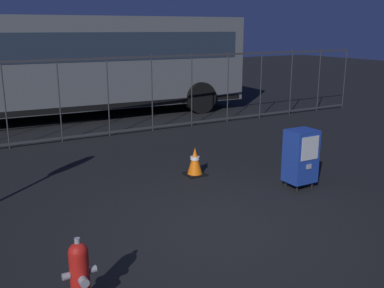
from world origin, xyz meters
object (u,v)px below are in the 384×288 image
newspaper_box_primary (301,156)px  bus_near (74,61)px  bus_far (18,54)px  fire_hydrant (80,276)px  traffic_cone (195,162)px

newspaper_box_primary → bus_near: bearing=100.4°
newspaper_box_primary → bus_near: bus_near is taller
bus_near → bus_far: size_ratio=0.99×
fire_hydrant → traffic_cone: size_ratio=1.41×
newspaper_box_primary → traffic_cone: (-1.21, 1.48, -0.31)m
traffic_cone → bus_far: size_ratio=0.05×
fire_hydrant → bus_near: bearing=74.4°
fire_hydrant → bus_far: size_ratio=0.07×
newspaper_box_primary → bus_near: size_ratio=0.10×
traffic_cone → bus_near: bus_near is taller
fire_hydrant → bus_near: bus_near is taller
newspaper_box_primary → bus_far: bearing=100.4°
newspaper_box_primary → traffic_cone: size_ratio=1.92×
traffic_cone → newspaper_box_primary: bearing=-50.7°
traffic_cone → bus_near: (-0.30, 6.74, 1.45)m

